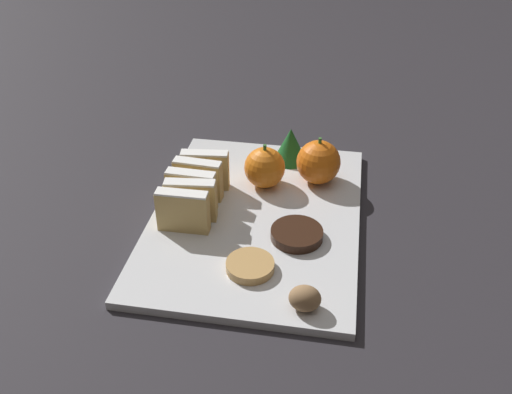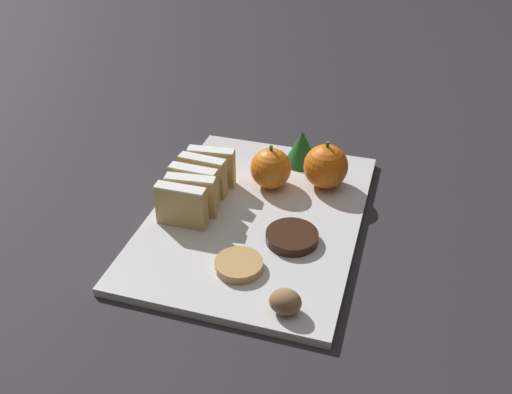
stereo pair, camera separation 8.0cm
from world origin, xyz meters
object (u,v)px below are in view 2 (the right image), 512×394
at_px(orange_far, 268,168).
at_px(walnut, 285,302).
at_px(orange_near, 326,166).
at_px(chocolate_cookie, 292,237).

xyz_separation_m(orange_far, walnut, (0.09, -0.25, -0.02)).
xyz_separation_m(orange_near, walnut, (0.01, -0.27, -0.02)).
relative_size(orange_near, orange_far, 1.07).
xyz_separation_m(walnut, chocolate_cookie, (-0.02, 0.13, -0.01)).
distance_m(walnut, chocolate_cookie, 0.13).
bearing_deg(walnut, orange_far, 110.05).
height_order(walnut, chocolate_cookie, walnut).
bearing_deg(chocolate_cookie, orange_near, 83.79).
xyz_separation_m(orange_far, chocolate_cookie, (0.07, -0.12, -0.02)).
relative_size(orange_near, walnut, 1.99).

